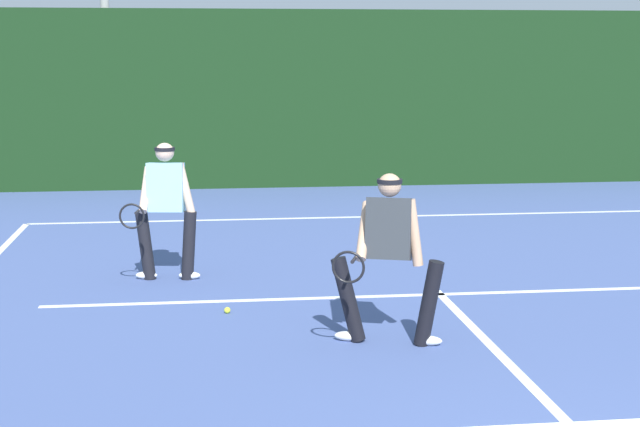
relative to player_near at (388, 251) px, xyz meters
name	(u,v)px	position (x,y,z in m)	size (l,w,h in m)	color
court_line_baseline_far	(363,217)	(0.94, 6.91, -0.88)	(10.75, 0.10, 0.01)	white
court_line_service	(440,294)	(0.94, 1.74, -0.88)	(8.77, 0.10, 0.01)	white
court_line_centre	(530,385)	(0.94, -1.28, -0.88)	(0.10, 6.40, 0.01)	white
player_near	(388,251)	(0.00, 0.00, 0.00)	(1.10, 0.85, 1.60)	black
player_far	(166,205)	(-2.12, 2.86, 0.02)	(0.90, 0.86, 1.64)	black
tennis_ball	(227,310)	(-1.45, 1.23, -0.85)	(0.07, 0.07, 0.07)	#D1E033
back_fence_windscreen	(333,99)	(0.94, 10.58, 0.87)	(22.05, 0.12, 3.49)	black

